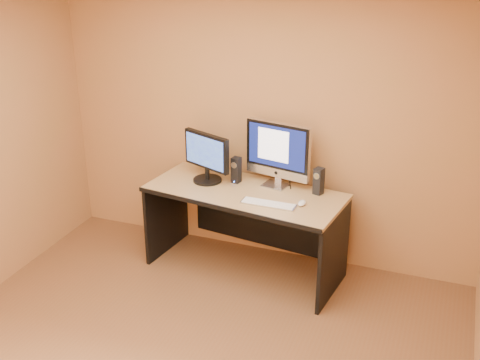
# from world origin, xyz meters

# --- Properties ---
(walls) EXTENTS (4.00, 4.00, 2.60)m
(walls) POSITION_xyz_m (0.00, 0.00, 1.30)
(walls) COLOR #9E653F
(walls) RESTS_ON ground
(desk) EXTENTS (1.82, 0.98, 0.81)m
(desk) POSITION_xyz_m (-0.03, 1.55, 0.40)
(desk) COLOR #A68753
(desk) RESTS_ON ground
(imac) EXTENTS (0.65, 0.34, 0.60)m
(imac) POSITION_xyz_m (0.18, 1.76, 1.10)
(imac) COLOR silver
(imac) RESTS_ON desk
(second_monitor) EXTENTS (0.58, 0.44, 0.46)m
(second_monitor) POSITION_xyz_m (-0.43, 1.64, 1.03)
(second_monitor) COLOR black
(second_monitor) RESTS_ON desk
(speaker_left) EXTENTS (0.09, 0.09, 0.24)m
(speaker_left) POSITION_xyz_m (-0.18, 1.72, 0.92)
(speaker_left) COLOR black
(speaker_left) RESTS_ON desk
(speaker_right) EXTENTS (0.10, 0.10, 0.24)m
(speaker_right) POSITION_xyz_m (0.59, 1.73, 0.92)
(speaker_right) COLOR black
(speaker_right) RESTS_ON desk
(keyboard) EXTENTS (0.47, 0.13, 0.02)m
(keyboard) POSITION_xyz_m (0.25, 1.36, 0.81)
(keyboard) COLOR silver
(keyboard) RESTS_ON desk
(mouse) EXTENTS (0.07, 0.11, 0.04)m
(mouse) POSITION_xyz_m (0.52, 1.45, 0.82)
(mouse) COLOR silver
(mouse) RESTS_ON desk
(cable_a) EXTENTS (0.09, 0.23, 0.01)m
(cable_a) POSITION_xyz_m (0.30, 1.85, 0.81)
(cable_a) COLOR black
(cable_a) RESTS_ON desk
(cable_b) EXTENTS (0.10, 0.18, 0.01)m
(cable_b) POSITION_xyz_m (0.15, 1.82, 0.81)
(cable_b) COLOR black
(cable_b) RESTS_ON desk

